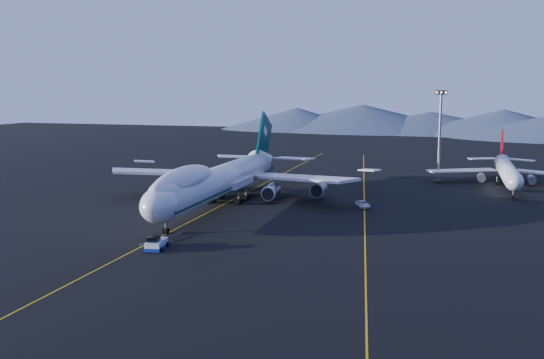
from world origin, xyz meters
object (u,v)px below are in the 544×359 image
(floodlight_mast, at_px, (440,136))
(pushback_tug, at_px, (156,245))
(service_van, at_px, (363,204))
(second_jet, at_px, (507,171))
(boeing_747, at_px, (220,180))

(floodlight_mast, bearing_deg, pushback_tug, -116.32)
(pushback_tug, distance_m, service_van, 50.90)
(pushback_tug, xyz_separation_m, second_jet, (59.14, 82.64, 3.34))
(pushback_tug, height_order, floodlight_mast, floodlight_mast)
(boeing_747, relative_size, second_jet, 1.55)
(second_jet, distance_m, floodlight_mast, 19.45)
(pushback_tug, height_order, second_jet, second_jet)
(boeing_747, bearing_deg, service_van, 13.36)
(second_jet, xyz_separation_m, floodlight_mast, (-17.39, 1.75, 8.54))
(pushback_tug, xyz_separation_m, service_van, (27.00, 43.15, 0.02))
(boeing_747, xyz_separation_m, service_van, (30.00, 7.13, -5.10))
(pushback_tug, bearing_deg, floodlight_mast, 54.37)
(pushback_tug, relative_size, floodlight_mast, 0.22)
(second_jet, distance_m, service_van, 51.02)
(second_jet, bearing_deg, boeing_747, -133.68)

